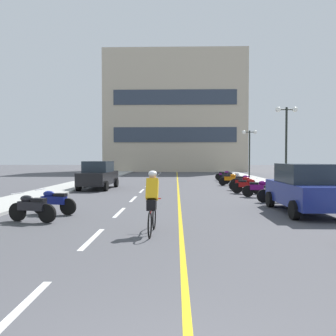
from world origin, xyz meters
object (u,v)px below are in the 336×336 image
Objects in this scene: motorcycle_8 at (243,181)px; cyclist_rider at (152,200)px; motorcycle_2 at (32,207)px; motorcycle_4 at (275,192)px; motorcycle_10 at (234,178)px; parked_car_mid at (98,175)px; motorcycle_9 at (230,179)px; motorcycle_3 at (54,201)px; parked_car_near at (304,188)px; motorcycle_7 at (243,183)px; street_lamp_far at (250,142)px; motorcycle_11 at (228,176)px; motorcycle_5 at (259,188)px; motorcycle_6 at (247,185)px; motorcycle_12 at (225,175)px; street_lamp_mid at (286,129)px.

cyclist_rider reaches higher than motorcycle_8.
motorcycle_4 is (9.10, 4.90, 0.00)m from motorcycle_2.
parked_car_mid is at bearing -154.98° from motorcycle_10.
motorcycle_3 is at bearing -123.64° from motorcycle_9.
parked_car_near reaches higher than motorcycle_8.
motorcycle_9 is (-0.16, 3.74, 0.00)m from motorcycle_7.
motorcycle_8 is 1.00× the size of motorcycle_9.
cyclist_rider is at bearing -147.39° from parked_car_near.
motorcycle_10 is (0.02, 10.77, 0.00)m from motorcycle_4.
motorcycle_3 is (-11.54, -20.60, -3.05)m from street_lamp_far.
motorcycle_9 is 1.02× the size of motorcycle_11.
street_lamp_far is 2.71× the size of motorcycle_5.
parked_car_near is 15.54m from motorcycle_11.
parked_car_near is at bearing -88.97° from motorcycle_8.
motorcycle_9 is at bearing -111.49° from street_lamp_far.
motorcycle_6 is 11.26m from motorcycle_12.
motorcycle_4 is at bearing -82.08° from motorcycle_6.
motorcycle_2 is at bearing -151.70° from motorcycle_4.
motorcycle_8 is at bearing -88.84° from motorcycle_12.
motorcycle_8 is 1.01× the size of motorcycle_10.
street_lamp_far is 2.77× the size of motorcycle_12.
motorcycle_3 is 1.02× the size of motorcycle_12.
motorcycle_6 is 0.97× the size of motorcycle_8.
street_lamp_mid is 3.16× the size of motorcycle_11.
street_lamp_mid is 15.68m from cyclist_rider.
motorcycle_7 is (8.74, 10.29, 0.00)m from motorcycle_2.
motorcycle_5 is at bearing 37.59° from motorcycle_2.
street_lamp_far reaches higher than motorcycle_3.
motorcycle_4 is 12.65m from motorcycle_11.
cyclist_rider is (-5.40, -3.45, -0.03)m from parked_car_near.
motorcycle_12 is at bearing 109.79° from street_lamp_mid.
motorcycle_3 and motorcycle_4 have the same top height.
motorcycle_8 is (-2.72, 0.54, -3.50)m from street_lamp_mid.
motorcycle_4 is at bearing 50.75° from cyclist_rider.
motorcycle_11 is (0.04, 10.72, 0.00)m from motorcycle_5.
motorcycle_8 and motorcycle_9 have the same top height.
cyclist_rider is at bearing -115.34° from motorcycle_6.
street_lamp_mid is at bearing 45.23° from motorcycle_6.
motorcycle_2 is at bearing 159.98° from cyclist_rider.
parked_car_mid reaches higher than motorcycle_10.
motorcycle_7 is at bearing 67.68° from cyclist_rider.
motorcycle_3 is 10.25m from motorcycle_5.
motorcycle_12 is at bearing 89.46° from motorcycle_5.
motorcycle_11 is at bearing 92.47° from motorcycle_8.
motorcycle_4 is 9.15m from motorcycle_9.
street_lamp_far reaches higher than motorcycle_5.
parked_car_mid is 9.80m from motorcycle_3.
parked_car_mid reaches higher than motorcycle_11.
motorcycle_6 and motorcycle_10 have the same top height.
motorcycle_12 is (-0.15, 7.44, 0.00)m from motorcycle_8.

